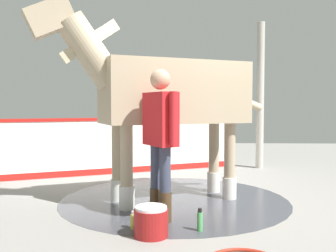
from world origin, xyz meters
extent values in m
cube|color=gray|center=(0.00, 0.00, -0.01)|extent=(16.00, 16.00, 0.02)
cylinder|color=#42444C|center=(0.20, 0.29, 0.00)|extent=(3.23, 3.23, 0.00)
cube|color=white|center=(1.15, -1.88, 0.52)|extent=(4.38, 1.98, 1.05)
cube|color=red|center=(1.15, -1.88, 1.08)|extent=(4.39, 2.00, 0.06)
cube|color=red|center=(1.15, -1.88, 0.06)|extent=(4.39, 1.98, 0.12)
cylinder|color=#B7B2A8|center=(-1.59, -2.57, 1.56)|extent=(0.16, 0.16, 3.12)
cube|color=tan|center=(0.20, 0.29, 1.53)|extent=(2.19, 1.60, 0.86)
cylinder|color=tan|center=(0.80, 0.81, 0.55)|extent=(0.16, 0.16, 1.10)
cylinder|color=silver|center=(0.80, 0.81, 0.15)|extent=(0.20, 0.20, 0.31)
cylinder|color=tan|center=(0.99, 0.38, 0.55)|extent=(0.16, 0.16, 1.10)
cylinder|color=silver|center=(0.99, 0.38, 0.15)|extent=(0.20, 0.20, 0.31)
cylinder|color=tan|center=(-0.60, 0.19, 0.55)|extent=(0.16, 0.16, 1.10)
cylinder|color=silver|center=(-0.60, 0.19, 0.15)|extent=(0.20, 0.20, 0.31)
cylinder|color=tan|center=(-0.41, -0.24, 0.55)|extent=(0.16, 0.16, 1.10)
cylinder|color=silver|center=(-0.41, -0.24, 0.15)|extent=(0.20, 0.20, 0.31)
cylinder|color=tan|center=(1.27, 0.76, 2.04)|extent=(0.94, 0.70, 0.99)
cube|color=#C6B793|center=(1.27, 0.76, 2.17)|extent=(0.74, 0.37, 0.61)
cube|color=tan|center=(1.72, 0.96, 2.43)|extent=(0.71, 0.52, 0.56)
cylinder|color=#C6B793|center=(-0.81, -0.16, 1.43)|extent=(0.69, 0.39, 0.35)
cylinder|color=#47331E|center=(0.40, 1.13, 0.18)|extent=(0.15, 0.15, 0.35)
cylinder|color=#383D51|center=(0.40, 1.13, 0.61)|extent=(0.13, 0.13, 0.53)
cylinder|color=#47331E|center=(0.28, 1.33, 0.18)|extent=(0.15, 0.15, 0.35)
cylinder|color=#383D51|center=(0.28, 1.33, 0.61)|extent=(0.13, 0.13, 0.53)
cube|color=red|center=(0.34, 1.23, 1.19)|extent=(0.45, 0.55, 0.62)
cylinder|color=red|center=(0.50, 0.97, 1.20)|extent=(0.09, 0.09, 0.59)
cylinder|color=red|center=(0.19, 1.49, 1.20)|extent=(0.09, 0.09, 0.59)
sphere|color=tan|center=(0.34, 1.23, 1.65)|extent=(0.24, 0.24, 0.24)
cylinder|color=maroon|center=(0.41, 1.82, 0.14)|extent=(0.36, 0.36, 0.28)
cylinder|color=white|center=(0.41, 1.82, 0.30)|extent=(0.33, 0.33, 0.03)
cylinder|color=#D8CC4C|center=(0.61, 1.59, 0.08)|extent=(0.08, 0.08, 0.16)
cylinder|color=white|center=(0.61, 1.59, 0.18)|extent=(0.06, 0.06, 0.04)
cylinder|color=#4CA559|center=(-0.10, 1.64, 0.10)|extent=(0.06, 0.06, 0.20)
cylinder|color=black|center=(-0.10, 1.64, 0.23)|extent=(0.04, 0.04, 0.04)
camera|label=1|loc=(0.10, 5.65, 1.34)|focal=40.65mm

